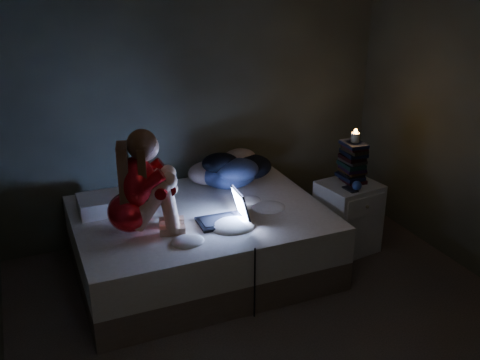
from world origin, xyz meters
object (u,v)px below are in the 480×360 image
laptop (221,207)px  phone (348,189)px  nightstand (347,217)px  candle (355,136)px  bed (201,241)px  woman (127,183)px

laptop → phone: laptop is taller
nightstand → phone: bearing=-138.8°
laptop → candle: 1.32m
bed → woman: woman is taller
bed → laptop: (0.09, -0.25, 0.40)m
bed → candle: candle is taller
laptop → candle: (1.26, 0.15, 0.36)m
candle → phone: 0.44m
bed → laptop: 0.48m
nightstand → phone: 0.35m
woman → laptop: bearing=4.1°
woman → phone: 1.83m
woman → bed: bearing=27.2°
woman → nightstand: size_ratio=1.26×
nightstand → candle: size_ratio=7.82×
bed → woman: size_ratio=2.48×
bed → woman: bearing=-166.2°
bed → candle: bearing=-4.5°
nightstand → phone: phone is taller
woman → phone: (1.80, -0.11, -0.30)m
bed → phone: 1.30m
nightstand → phone: (-0.09, -0.10, 0.32)m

